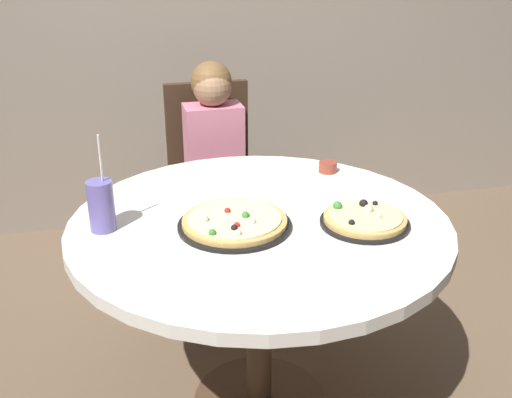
{
  "coord_description": "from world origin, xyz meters",
  "views": [
    {
      "loc": [
        -0.4,
        -1.7,
        1.58
      ],
      "look_at": [
        0.0,
        0.05,
        0.8
      ],
      "focal_mm": 42.36,
      "sensor_mm": 36.0,
      "label": 1
    }
  ],
  "objects_px": {
    "dining_table": "(259,246)",
    "chair_wooden": "(211,172)",
    "diner_child": "(218,195)",
    "sauce_bowl": "(328,167)",
    "pizza_veggie": "(235,223)",
    "soda_cup": "(101,205)",
    "pizza_cheese": "(365,220)"
  },
  "relations": [
    {
      "from": "dining_table",
      "to": "chair_wooden",
      "type": "relative_size",
      "value": 1.28
    },
    {
      "from": "diner_child",
      "to": "sauce_bowl",
      "type": "height_order",
      "value": "diner_child"
    },
    {
      "from": "diner_child",
      "to": "pizza_veggie",
      "type": "xyz_separation_m",
      "value": [
        -0.09,
        -0.88,
        0.28
      ]
    },
    {
      "from": "soda_cup",
      "to": "dining_table",
      "type": "bearing_deg",
      "value": -4.42
    },
    {
      "from": "diner_child",
      "to": "sauce_bowl",
      "type": "distance_m",
      "value": 0.66
    },
    {
      "from": "chair_wooden",
      "to": "dining_table",
      "type": "bearing_deg",
      "value": -89.88
    },
    {
      "from": "soda_cup",
      "to": "sauce_bowl",
      "type": "xyz_separation_m",
      "value": [
        0.84,
        0.32,
        -0.06
      ]
    },
    {
      "from": "pizza_veggie",
      "to": "pizza_cheese",
      "type": "xyz_separation_m",
      "value": [
        0.4,
        -0.07,
        0.0
      ]
    },
    {
      "from": "diner_child",
      "to": "pizza_veggie",
      "type": "bearing_deg",
      "value": -95.87
    },
    {
      "from": "diner_child",
      "to": "chair_wooden",
      "type": "bearing_deg",
      "value": 91.2
    },
    {
      "from": "chair_wooden",
      "to": "soda_cup",
      "type": "relative_size",
      "value": 3.09
    },
    {
      "from": "pizza_cheese",
      "to": "soda_cup",
      "type": "distance_m",
      "value": 0.82
    },
    {
      "from": "chair_wooden",
      "to": "pizza_veggie",
      "type": "bearing_deg",
      "value": -94.67
    },
    {
      "from": "chair_wooden",
      "to": "soda_cup",
      "type": "xyz_separation_m",
      "value": [
        -0.48,
        -0.99,
        0.3
      ]
    },
    {
      "from": "chair_wooden",
      "to": "diner_child",
      "type": "height_order",
      "value": "diner_child"
    },
    {
      "from": "soda_cup",
      "to": "sauce_bowl",
      "type": "distance_m",
      "value": 0.9
    },
    {
      "from": "dining_table",
      "to": "soda_cup",
      "type": "height_order",
      "value": "soda_cup"
    },
    {
      "from": "pizza_cheese",
      "to": "sauce_bowl",
      "type": "distance_m",
      "value": 0.47
    },
    {
      "from": "dining_table",
      "to": "diner_child",
      "type": "relative_size",
      "value": 1.13
    },
    {
      "from": "pizza_veggie",
      "to": "dining_table",
      "type": "bearing_deg",
      "value": 23.25
    },
    {
      "from": "dining_table",
      "to": "soda_cup",
      "type": "distance_m",
      "value": 0.52
    },
    {
      "from": "pizza_veggie",
      "to": "sauce_bowl",
      "type": "relative_size",
      "value": 5.09
    },
    {
      "from": "chair_wooden",
      "to": "sauce_bowl",
      "type": "height_order",
      "value": "chair_wooden"
    },
    {
      "from": "pizza_veggie",
      "to": "sauce_bowl",
      "type": "distance_m",
      "value": 0.59
    },
    {
      "from": "diner_child",
      "to": "pizza_cheese",
      "type": "bearing_deg",
      "value": -71.85
    },
    {
      "from": "diner_child",
      "to": "dining_table",
      "type": "bearing_deg",
      "value": -90.12
    },
    {
      "from": "dining_table",
      "to": "pizza_cheese",
      "type": "relative_size",
      "value": 4.33
    },
    {
      "from": "pizza_cheese",
      "to": "sauce_bowl",
      "type": "relative_size",
      "value": 4.03
    },
    {
      "from": "pizza_cheese",
      "to": "soda_cup",
      "type": "height_order",
      "value": "soda_cup"
    },
    {
      "from": "pizza_veggie",
      "to": "pizza_cheese",
      "type": "relative_size",
      "value": 1.26
    },
    {
      "from": "pizza_cheese",
      "to": "diner_child",
      "type": "bearing_deg",
      "value": 108.15
    },
    {
      "from": "pizza_veggie",
      "to": "sauce_bowl",
      "type": "xyz_separation_m",
      "value": [
        0.44,
        0.39,
        0.0
      ]
    }
  ]
}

